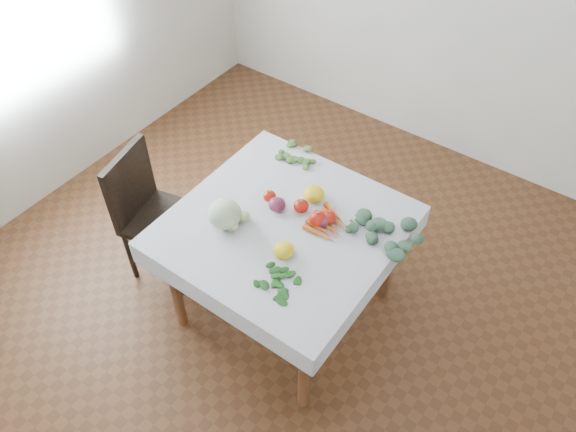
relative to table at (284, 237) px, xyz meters
The scene contains 19 objects.
ground 0.65m from the table, ahead, with size 4.00×4.00×0.00m, color #56321B.
left_wall 2.12m from the table, behind, with size 0.04×4.00×2.70m, color white.
table is the anchor object (origin of this frame).
tablecloth 0.10m from the table, ahead, with size 1.12×1.12×0.01m, color white.
chair 0.90m from the table, 168.70° to the right, with size 0.48×0.48×0.89m.
cabbage 0.35m from the table, 144.94° to the right, with size 0.17×0.17×0.15m, color beige.
tomato_a 0.22m from the table, 37.17° to the left, with size 0.09×0.09×0.08m, color red.
tomato_b 0.19m from the table, 83.32° to the left, with size 0.08×0.08×0.07m, color red.
tomato_c 0.23m from the table, 149.51° to the left, with size 0.07×0.07×0.06m, color red.
tomato_d 0.27m from the table, 40.47° to the left, with size 0.08×0.08×0.07m, color red.
heirloom_back 0.28m from the table, 84.88° to the left, with size 0.11×0.11×0.08m, color yellow.
heirloom_front 0.25m from the table, 54.04° to the right, with size 0.11×0.11×0.07m, color yellow.
onion_a 0.18m from the table, 144.89° to the left, with size 0.09×0.09×0.08m, color #5B1A31.
onion_b 0.24m from the table, 34.62° to the left, with size 0.07×0.07×0.06m, color #5B1A31.
tomatillo_cluster 0.32m from the table, 148.45° to the right, with size 0.10×0.13×0.05m.
carrot_bunch 0.26m from the table, 31.08° to the left, with size 0.20×0.23×0.03m.
kale_bunch 0.54m from the table, 29.23° to the left, with size 0.34×0.27×0.04m.
basil_bunch 0.38m from the table, 62.40° to the right, with size 0.26×0.18×0.01m.
dill_bunch 0.55m from the table, 117.94° to the left, with size 0.19×0.18×0.02m.
Camera 1 is at (1.16, -1.58, 2.90)m, focal length 35.00 mm.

